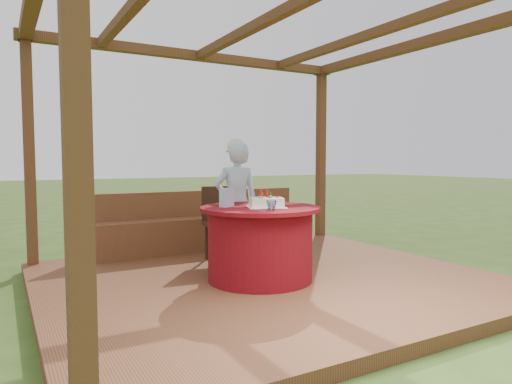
# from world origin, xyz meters

# --- Properties ---
(ground) EXTENTS (60.00, 60.00, 0.00)m
(ground) POSITION_xyz_m (0.00, 0.00, 0.00)
(ground) COLOR #324E1A
(ground) RESTS_ON ground
(deck) EXTENTS (4.50, 4.00, 0.12)m
(deck) POSITION_xyz_m (0.00, 0.00, 0.06)
(deck) COLOR brown
(deck) RESTS_ON ground
(pergola) EXTENTS (4.50, 4.00, 2.72)m
(pergola) POSITION_xyz_m (0.00, 0.00, 2.41)
(pergola) COLOR brown
(pergola) RESTS_ON deck
(bench) EXTENTS (3.00, 0.42, 0.80)m
(bench) POSITION_xyz_m (0.00, 1.72, 0.38)
(bench) COLOR brown
(bench) RESTS_ON deck
(table) EXTENTS (1.22, 1.22, 0.76)m
(table) POSITION_xyz_m (-0.14, -0.08, 0.50)
(table) COLOR maroon
(table) RESTS_ON deck
(chair) EXTENTS (0.50, 0.50, 0.90)m
(chair) POSITION_xyz_m (-0.07, 0.96, 0.63)
(chair) COLOR #372011
(chair) RESTS_ON deck
(elderly_woman) EXTENTS (0.58, 0.43, 1.48)m
(elderly_woman) POSITION_xyz_m (-0.04, 0.65, 0.86)
(elderly_woman) COLOR #98C0E2
(elderly_woman) RESTS_ON deck
(birthday_cake) EXTENTS (0.47, 0.47, 0.17)m
(birthday_cake) POSITION_xyz_m (-0.11, -0.16, 0.93)
(birthday_cake) COLOR white
(birthday_cake) RESTS_ON table
(gift_bag) EXTENTS (0.15, 0.13, 0.19)m
(gift_bag) POSITION_xyz_m (-0.45, 0.06, 0.97)
(gift_bag) COLOR #DB8DC5
(gift_bag) RESTS_ON table
(drinking_glass) EXTENTS (0.11, 0.11, 0.09)m
(drinking_glass) POSITION_xyz_m (-0.21, -0.41, 0.92)
(drinking_glass) COLOR white
(drinking_glass) RESTS_ON table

